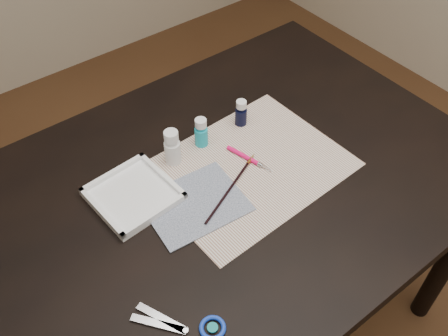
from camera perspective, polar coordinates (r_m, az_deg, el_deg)
ground at (r=1.86m, az=0.00°, el=-17.34°), size 3.50×3.50×0.02m
table at (r=1.52m, az=0.00°, el=-11.01°), size 1.30×0.90×0.75m
paper at (r=1.25m, az=2.70°, el=0.03°), size 0.49×0.38×0.00m
canvas at (r=1.18m, az=-3.35°, el=-4.11°), size 0.24×0.20×0.00m
paint_bottle_white at (r=1.24m, az=-5.94°, el=2.39°), size 0.05×0.05×0.10m
paint_bottle_cyan at (r=1.29m, az=-2.63°, el=4.10°), size 0.04×0.04×0.08m
paint_bottle_navy at (r=1.35m, az=1.96°, el=6.32°), size 0.04×0.04×0.08m
paintbrush at (r=1.20m, az=0.89°, el=-2.09°), size 0.24×0.11×0.01m
craft_knife at (r=1.27m, az=2.99°, el=1.01°), size 0.05×0.14×0.01m
scissors at (r=1.01m, az=-5.57°, el=-18.06°), size 0.21×0.23×0.01m
palette_tray at (r=1.20m, az=-10.32°, el=-2.98°), size 0.20×0.20×0.02m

